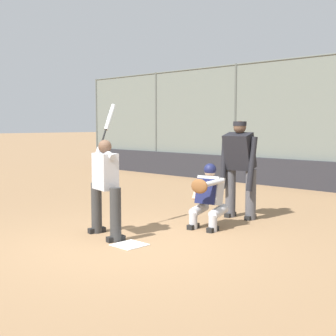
% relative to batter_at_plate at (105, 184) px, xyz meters
% --- Properties ---
extents(ground_plane, '(160.00, 160.00, 0.00)m').
position_rel_batter_at_plate_xyz_m(ground_plane, '(-0.66, 0.08, -0.83)').
color(ground_plane, '#93704C').
extents(home_plate_marker, '(0.43, 0.43, 0.01)m').
position_rel_batter_at_plate_xyz_m(home_plate_marker, '(-0.66, 0.08, -0.82)').
color(home_plate_marker, white).
rests_on(home_plate_marker, ground_plane).
extents(bleachers_beyond, '(14.55, 1.95, 1.16)m').
position_rel_batter_at_plate_xyz_m(bleachers_beyond, '(1.37, -9.38, -0.44)').
color(bleachers_beyond, slate).
rests_on(bleachers_beyond, ground_plane).
extents(batter_at_plate, '(0.88, 0.78, 2.09)m').
position_rel_batter_at_plate_xyz_m(batter_at_plate, '(0.00, 0.00, 0.00)').
color(batter_at_plate, '#333333').
rests_on(batter_at_plate, ground_plane).
extents(catcher_behind_plate, '(0.62, 0.72, 1.10)m').
position_rel_batter_at_plate_xyz_m(catcher_behind_plate, '(-0.78, -1.55, -0.26)').
color(catcher_behind_plate, '#B7B7BC').
rests_on(catcher_behind_plate, ground_plane).
extents(umpire_home, '(0.74, 0.50, 1.82)m').
position_rel_batter_at_plate_xyz_m(umpire_home, '(-0.66, -2.62, 0.16)').
color(umpire_home, '#4C4C51').
rests_on(umpire_home, ground_plane).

